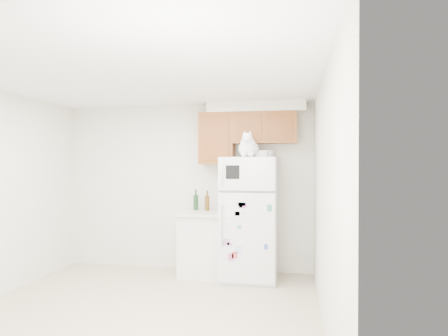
% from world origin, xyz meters
% --- Properties ---
extents(ground_plane, '(3.80, 4.00, 0.01)m').
position_xyz_m(ground_plane, '(0.00, 0.00, -0.01)').
color(ground_plane, tan).
extents(room_shell, '(3.84, 4.04, 2.52)m').
position_xyz_m(room_shell, '(0.12, 0.24, 1.67)').
color(room_shell, silver).
rests_on(room_shell, ground_plane).
extents(refrigerator, '(0.76, 0.78, 1.70)m').
position_xyz_m(refrigerator, '(1.00, 1.61, 0.85)').
color(refrigerator, silver).
rests_on(refrigerator, ground_plane).
extents(base_counter, '(0.64, 0.64, 0.92)m').
position_xyz_m(base_counter, '(0.31, 1.68, 0.46)').
color(base_counter, white).
rests_on(base_counter, ground_plane).
extents(cat, '(0.34, 0.50, 0.35)m').
position_xyz_m(cat, '(1.01, 1.42, 1.83)').
color(cat, white).
rests_on(cat, refrigerator).
extents(storage_box_back, '(0.21, 0.18, 0.10)m').
position_xyz_m(storage_box_back, '(1.23, 1.78, 1.75)').
color(storage_box_back, white).
rests_on(storage_box_back, refrigerator).
extents(storage_box_front, '(0.17, 0.14, 0.09)m').
position_xyz_m(storage_box_front, '(1.16, 1.52, 1.74)').
color(storage_box_front, white).
rests_on(storage_box_front, refrigerator).
extents(bottle_green, '(0.07, 0.07, 0.31)m').
position_xyz_m(bottle_green, '(0.17, 1.84, 1.07)').
color(bottle_green, '#19381E').
rests_on(bottle_green, base_counter).
extents(bottle_amber, '(0.07, 0.07, 0.30)m').
position_xyz_m(bottle_amber, '(0.35, 1.81, 1.07)').
color(bottle_amber, '#593814').
rests_on(bottle_amber, base_counter).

